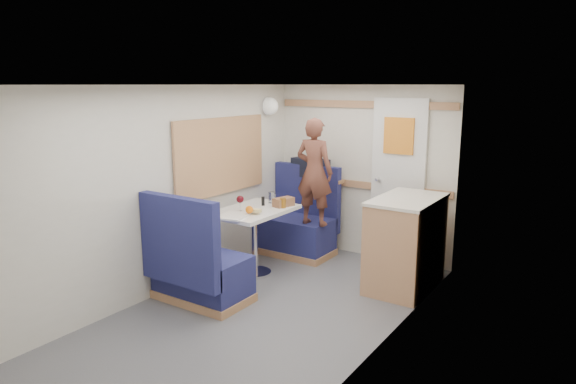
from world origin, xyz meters
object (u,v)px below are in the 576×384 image
Objects in this scene: tumbler_left at (213,209)px; bread_loaf at (284,202)px; galley_counter at (405,242)px; dome_light at (270,106)px; orange_fruit at (249,210)px; cheese_block at (256,211)px; tray at (234,216)px; pepper_grinder at (263,201)px; dinette_table at (254,223)px; beer_glass at (283,203)px; wine_glass at (240,200)px; person at (314,172)px; tumbler_mid at (272,197)px; duffel_bag at (310,168)px; bench_near at (198,271)px; bench_far at (298,229)px.

bread_loaf is at bearing 57.35° from tumbler_left.
dome_light is at bearing 170.82° from galley_counter.
orange_fruit reaches higher than cheese_block.
orange_fruit reaches higher than tray.
tray is at bearing -85.75° from pepper_grinder.
beer_glass is at bearing 43.76° from dinette_table.
tumbler_left is (-0.37, -0.22, 0.01)m from cheese_block.
wine_glass is at bearing -125.54° from beer_glass.
cheese_block is 0.44× the size of bread_loaf.
person reaches higher than tumbler_left.
tray is 2.68× the size of tumbler_mid.
tumbler_mid is 0.21m from bread_loaf.
dome_light is 1.58m from tumbler_left.
galley_counter is 9.30× the size of cheese_block.
tray is at bearing -104.48° from bread_loaf.
pepper_grinder is (-0.13, 0.41, -0.01)m from orange_fruit.
duffel_bag is 0.90m from bread_loaf.
orange_fruit is at bearing -103.53° from beer_glass.
duffel_bag is 1.42× the size of tray.
pepper_grinder is at bearing 94.17° from dinette_table.
galley_counter is 1.73m from tray.
wine_glass is (-0.07, 0.20, 0.11)m from tray.
cheese_block is 0.81× the size of tumbler_mid.
bread_loaf is at bearing 68.52° from person.
pepper_grinder is at bearing -77.76° from duffel_bag.
bread_loaf is (0.19, 0.28, 0.20)m from dinette_table.
wine_glass is at bearing -94.14° from tumbler_mid.
tray is at bearing -108.87° from beer_glass.
wine_glass is at bearing -177.07° from cheese_block.
pepper_grinder is 0.22m from bread_loaf.
person is at bearing 73.81° from tray.
cheese_block is (0.15, 0.71, 0.46)m from bench_near.
duffel_bag is 1.37m from orange_fruit.
tray is (-0.30, -1.05, -0.32)m from person.
pepper_grinder is at bearing 115.52° from cheese_block.
dinette_table is 0.88× the size of bench_near.
bread_loaf is (0.19, -0.59, 0.47)m from bench_far.
galley_counter is 5.48× the size of wine_glass.
dome_light is 2.60× the size of orange_fruit.
bench_near is 0.89m from wine_glass.
dome_light is at bearing 108.98° from tray.
orange_fruit is 0.19m from wine_glass.
tumbler_left is at bearing -82.33° from dome_light.
dome_light is 1.51m from cheese_block.
person is 0.91m from cheese_block.
cheese_block is (0.15, -0.15, 0.19)m from dinette_table.
tumbler_left is at bearing -130.31° from wine_glass.
dinette_table is 0.33m from orange_fruit.
person is at bearing 77.23° from beer_glass.
beer_glass is (0.23, -0.13, -0.01)m from tumbler_mid.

